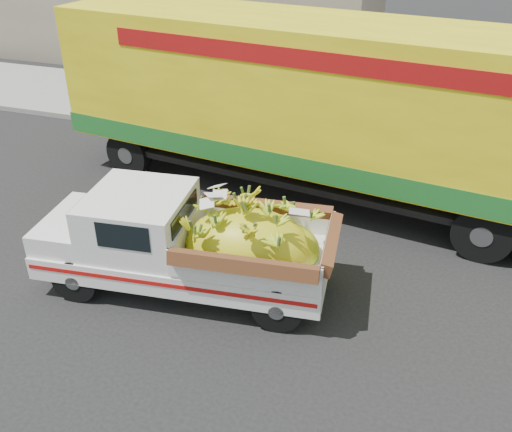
% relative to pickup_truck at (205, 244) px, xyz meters
% --- Properties ---
extents(ground, '(100.00, 100.00, 0.00)m').
position_rel_pickup_truck_xyz_m(ground, '(-0.60, 0.55, -0.91)').
color(ground, black).
rests_on(ground, ground).
extents(curb, '(60.00, 0.25, 0.15)m').
position_rel_pickup_truck_xyz_m(curb, '(-0.60, 6.41, -0.84)').
color(curb, gray).
rests_on(curb, ground).
extents(sidewalk, '(60.00, 4.00, 0.14)m').
position_rel_pickup_truck_xyz_m(sidewalk, '(-0.60, 8.51, -0.84)').
color(sidewalk, gray).
rests_on(sidewalk, ground).
extents(pickup_truck, '(5.01, 2.30, 1.70)m').
position_rel_pickup_truck_xyz_m(pickup_truck, '(0.00, 0.00, 0.00)').
color(pickup_truck, black).
rests_on(pickup_truck, ground).
extents(semi_trailer, '(12.05, 4.07, 3.80)m').
position_rel_pickup_truck_xyz_m(semi_trailer, '(1.09, 3.95, 1.21)').
color(semi_trailer, black).
rests_on(semi_trailer, ground).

